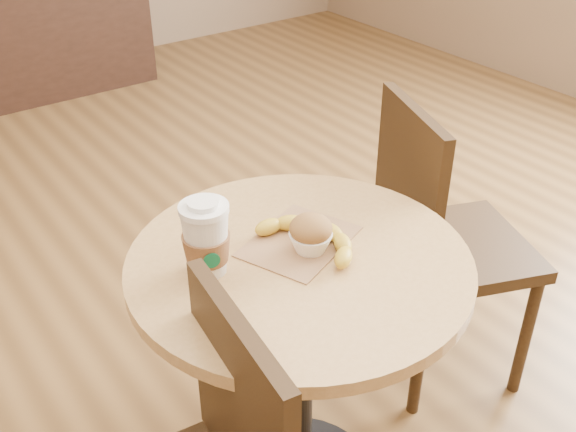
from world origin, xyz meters
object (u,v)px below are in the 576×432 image
object	(u,v)px
cafe_table	(299,335)
banana	(312,239)
coffee_cup	(206,240)
chair_right	(440,237)
muffin	(311,234)

from	to	relation	value
cafe_table	banana	size ratio (longest dim) A/B	3.05
cafe_table	coffee_cup	world-z (taller)	coffee_cup
chair_right	banana	xyz separation A→B (m)	(-0.55, -0.12, 0.28)
cafe_table	coffee_cup	bearing A→B (deg)	157.81
coffee_cup	muffin	world-z (taller)	coffee_cup
chair_right	coffee_cup	size ratio (longest dim) A/B	5.54
cafe_table	coffee_cup	size ratio (longest dim) A/B	4.64
coffee_cup	muffin	distance (m)	0.22
banana	cafe_table	bearing A→B (deg)	-173.07
chair_right	muffin	distance (m)	0.65
chair_right	coffee_cup	bearing A→B (deg)	115.86
coffee_cup	muffin	size ratio (longest dim) A/B	1.77
coffee_cup	banana	xyz separation A→B (m)	(0.22, -0.06, -0.05)
coffee_cup	muffin	bearing A→B (deg)	0.73
cafe_table	muffin	distance (m)	0.26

